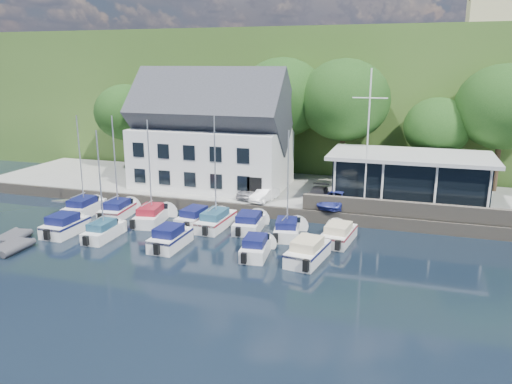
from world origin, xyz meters
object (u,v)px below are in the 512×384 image
boat_r1_3 (195,216)px  dinghy_0 (12,236)px  boat_r2_1 (100,183)px  dinghy_1 (11,246)px  boat_r1_5 (250,221)px  boat_r2_3 (256,245)px  boat_r1_2 (150,169)px  boat_r1_7 (339,232)px  flagpole (368,141)px  boat_r2_2 (170,236)px  club_pavilion (409,178)px  boat_r1_0 (80,161)px  boat_r2_4 (308,249)px  boat_r2_0 (65,224)px  boat_r1_4 (215,172)px  harbor_building (212,140)px  car_silver (254,190)px  car_dgrey (318,195)px  boat_r1_1 (115,166)px  car_blue (336,198)px  boat_r1_6 (288,182)px  car_white (264,195)px

boat_r1_3 → dinghy_0: bearing=-140.3°
boat_r2_1 → dinghy_1: boat_r2_1 is taller
boat_r1_5 → boat_r2_3: 5.28m
boat_r1_2 → boat_r1_7: (14.89, 0.02, -3.67)m
flagpole → boat_r2_2: size_ratio=2.07×
club_pavilion → boat_r1_5: club_pavilion is taller
flagpole → boat_r2_2: flagpole is taller
flagpole → boat_r1_0: bearing=-167.0°
boat_r2_4 → dinghy_0: (-21.02, -2.74, -0.44)m
boat_r1_0 → dinghy_1: 9.71m
flagpole → boat_r2_0: flagpole is taller
boat_r1_4 → boat_r1_0: bearing=-176.7°
boat_r1_3 → club_pavilion: bearing=34.4°
boat_r1_4 → boat_r2_2: size_ratio=1.66×
boat_r1_7 → harbor_building: bearing=152.3°
boat_r1_3 → boat_r1_0: bearing=-172.6°
car_silver → car_dgrey: car_silver is taller
boat_r1_7 → dinghy_1: size_ratio=1.83×
car_dgrey → flagpole: size_ratio=0.38×
car_dgrey → boat_r1_7: car_dgrey is taller
boat_r1_3 → boat_r1_5: boat_r1_3 is taller
club_pavilion → boat_r1_1: bearing=-160.2°
boat_r1_1 → boat_r1_2: size_ratio=0.98×
boat_r1_7 → boat_r1_2: bearing=-172.9°
car_silver → boat_r1_2: 9.46m
boat_r2_1 → boat_r2_4: boat_r2_1 is taller
car_blue → boat_r2_0: 21.17m
car_silver → boat_r1_7: bearing=-20.1°
club_pavilion → boat_r1_4: 16.46m
boat_r2_1 → boat_r2_2: 6.40m
car_silver → boat_r2_4: size_ratio=0.67×
boat_r1_7 → boat_r2_0: bearing=-160.4°
car_silver → boat_r2_0: bearing=-120.1°
car_blue → boat_r1_7: bearing=-67.3°
harbor_building → dinghy_1: (-7.41, -17.90, -4.99)m
flagpole → boat_r1_0: (-22.59, -5.21, -1.95)m
car_silver → boat_r1_4: boat_r1_4 is taller
boat_r1_5 → boat_r1_6: (3.10, -0.59, 3.45)m
boat_r1_4 → boat_r2_3: (4.70, -4.59, -3.70)m
car_dgrey → car_silver: bearing=179.5°
boat_r1_3 → boat_r2_0: size_ratio=1.04×
club_pavilion → boat_r2_3: club_pavilion is taller
car_blue → boat_r1_3: car_blue is taller
flagpole → car_blue: bearing=175.3°
harbor_building → boat_r1_3: (2.20, -8.95, -4.61)m
boat_r1_0 → boat_r2_1: bearing=-45.2°
boat_r1_5 → boat_r2_4: size_ratio=0.97×
boat_r1_6 → boat_r1_2: bearing=170.3°
car_white → dinghy_1: size_ratio=1.09×
boat_r1_7 → dinghy_1: bearing=-150.8°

